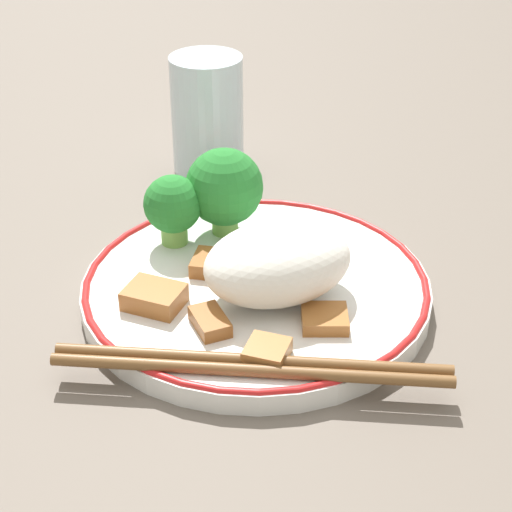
# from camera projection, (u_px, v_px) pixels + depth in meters

# --- Properties ---
(ground_plane) EXTENTS (3.00, 3.00, 0.00)m
(ground_plane) POSITION_uv_depth(u_px,v_px,m) (256.00, 299.00, 0.58)
(ground_plane) COLOR #665B51
(plate) EXTENTS (0.23, 0.23, 0.02)m
(plate) POSITION_uv_depth(u_px,v_px,m) (256.00, 288.00, 0.57)
(plate) COLOR white
(plate) RESTS_ON ground_plane
(rice_mound) EXTENTS (0.10, 0.07, 0.05)m
(rice_mound) POSITION_uv_depth(u_px,v_px,m) (278.00, 263.00, 0.54)
(rice_mound) COLOR white
(rice_mound) RESTS_ON plate
(broccoli_back_left) EXTENTS (0.06, 0.06, 0.06)m
(broccoli_back_left) POSITION_uv_depth(u_px,v_px,m) (224.00, 188.00, 0.61)
(broccoli_back_left) COLOR #72AD4C
(broccoli_back_left) RESTS_ON plate
(broccoli_back_center) EXTENTS (0.04, 0.04, 0.05)m
(broccoli_back_center) POSITION_uv_depth(u_px,v_px,m) (173.00, 206.00, 0.60)
(broccoli_back_center) COLOR #72AD4C
(broccoli_back_center) RESTS_ON plate
(meat_near_front) EXTENTS (0.05, 0.05, 0.01)m
(meat_near_front) POSITION_uv_depth(u_px,v_px,m) (152.00, 294.00, 0.55)
(meat_near_front) COLOR #995B28
(meat_near_front) RESTS_ON plate
(meat_near_left) EXTENTS (0.02, 0.03, 0.01)m
(meat_near_left) POSITION_uv_depth(u_px,v_px,m) (210.00, 322.00, 0.52)
(meat_near_left) COLOR brown
(meat_near_left) RESTS_ON plate
(meat_near_right) EXTENTS (0.04, 0.04, 0.01)m
(meat_near_right) POSITION_uv_depth(u_px,v_px,m) (325.00, 319.00, 0.53)
(meat_near_right) COLOR #995B28
(meat_near_right) RESTS_ON plate
(meat_near_back) EXTENTS (0.03, 0.03, 0.01)m
(meat_near_back) POSITION_uv_depth(u_px,v_px,m) (267.00, 352.00, 0.50)
(meat_near_back) COLOR #9E6633
(meat_near_back) RESTS_ON plate
(meat_on_rice_edge) EXTENTS (0.04, 0.04, 0.01)m
(meat_on_rice_edge) POSITION_uv_depth(u_px,v_px,m) (218.00, 264.00, 0.58)
(meat_on_rice_edge) COLOR brown
(meat_on_rice_edge) RESTS_ON plate
(chopsticks) EXTENTS (0.21, 0.12, 0.01)m
(chopsticks) POSITION_uv_depth(u_px,v_px,m) (251.00, 365.00, 0.49)
(chopsticks) COLOR brown
(chopsticks) RESTS_ON plate
(drinking_glass) EXTENTS (0.06, 0.06, 0.10)m
(drinking_glass) POSITION_uv_depth(u_px,v_px,m) (207.00, 115.00, 0.72)
(drinking_glass) COLOR silver
(drinking_glass) RESTS_ON ground_plane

